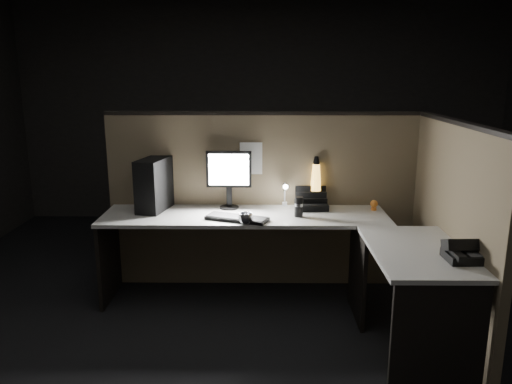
{
  "coord_description": "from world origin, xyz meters",
  "views": [
    {
      "loc": [
        -0.02,
        -3.27,
        1.85
      ],
      "look_at": [
        -0.06,
        0.35,
        0.98
      ],
      "focal_mm": 35.0,
      "sensor_mm": 36.0,
      "label": 1
    }
  ],
  "objects_px": {
    "keyboard": "(237,218)",
    "desk_phone": "(464,251)",
    "monitor": "(229,174)",
    "pc_tower": "(155,184)",
    "lava_lamp": "(316,185)"
  },
  "relations": [
    {
      "from": "keyboard",
      "to": "lava_lamp",
      "type": "height_order",
      "value": "lava_lamp"
    },
    {
      "from": "desk_phone",
      "to": "monitor",
      "type": "bearing_deg",
      "value": 140.24
    },
    {
      "from": "desk_phone",
      "to": "pc_tower",
      "type": "bearing_deg",
      "value": 150.32
    },
    {
      "from": "keyboard",
      "to": "lava_lamp",
      "type": "bearing_deg",
      "value": 53.95
    },
    {
      "from": "lava_lamp",
      "to": "pc_tower",
      "type": "bearing_deg",
      "value": -174.35
    },
    {
      "from": "desk_phone",
      "to": "lava_lamp",
      "type": "bearing_deg",
      "value": 119.85
    },
    {
      "from": "pc_tower",
      "to": "keyboard",
      "type": "height_order",
      "value": "pc_tower"
    },
    {
      "from": "lava_lamp",
      "to": "desk_phone",
      "type": "height_order",
      "value": "lava_lamp"
    },
    {
      "from": "lava_lamp",
      "to": "desk_phone",
      "type": "bearing_deg",
      "value": -58.51
    },
    {
      "from": "pc_tower",
      "to": "keyboard",
      "type": "xyz_separation_m",
      "value": [
        0.69,
        -0.3,
        -0.2
      ]
    },
    {
      "from": "keyboard",
      "to": "desk_phone",
      "type": "height_order",
      "value": "desk_phone"
    },
    {
      "from": "monitor",
      "to": "desk_phone",
      "type": "xyz_separation_m",
      "value": [
        1.51,
        -1.18,
        -0.24
      ]
    },
    {
      "from": "monitor",
      "to": "desk_phone",
      "type": "relative_size",
      "value": 1.93
    },
    {
      "from": "monitor",
      "to": "pc_tower",
      "type": "bearing_deg",
      "value": -173.64
    },
    {
      "from": "monitor",
      "to": "desk_phone",
      "type": "height_order",
      "value": "monitor"
    }
  ]
}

